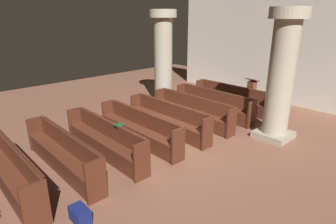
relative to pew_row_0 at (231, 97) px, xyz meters
The scene contains 15 objects.
ground_plane 3.90m from the pew_row_0, 80.80° to the right, with size 19.20×19.20×0.00m, color brown.
back_wall 2.93m from the pew_row_0, 74.65° to the left, with size 10.00×0.16×4.50m, color beige.
pew_row_0 is the anchor object (origin of this frame).
pew_row_1 1.11m from the pew_row_0, 90.00° to the right, with size 3.20×0.46×0.90m.
pew_row_2 2.23m from the pew_row_0, 90.00° to the right, with size 3.20×0.47×0.90m.
pew_row_3 3.34m from the pew_row_0, 90.00° to the right, with size 3.20×0.46×0.90m.
pew_row_4 4.46m from the pew_row_0, 90.00° to the right, with size 3.20×0.46×0.90m.
pew_row_5 5.57m from the pew_row_0, 90.00° to the right, with size 3.20×0.47×0.90m.
pew_row_6 6.68m from the pew_row_0, 90.00° to the right, with size 3.20×0.46×0.90m.
pew_row_7 7.80m from the pew_row_0, 90.00° to the right, with size 3.20×0.46×0.90m.
pillar_aisle_side 3.13m from the pew_row_0, 28.48° to the right, with size 1.03×1.03×3.67m.
pillar_far_side 3.11m from the pew_row_0, 150.42° to the right, with size 1.03×1.03×3.67m.
lectern 1.12m from the pew_row_0, 79.66° to the left, with size 0.48×0.45×1.08m.
hymn_book 5.42m from the pew_row_0, 85.46° to the right, with size 0.17×0.21×0.03m, color #194723.
kneeler_box_navy 7.47m from the pew_row_0, 75.43° to the right, with size 0.42×0.25×0.27m, color navy.
Camera 1 is at (5.27, -5.03, 3.46)m, focal length 29.89 mm.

